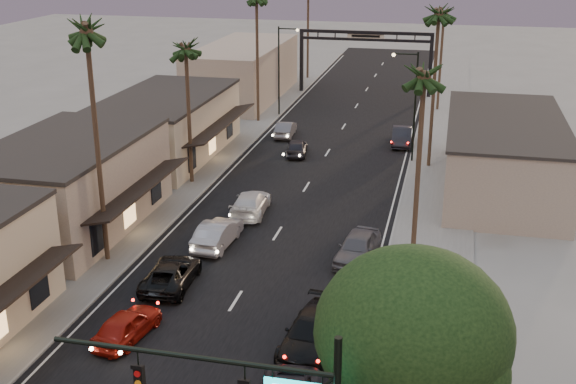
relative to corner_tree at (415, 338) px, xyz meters
The scene contains 26 objects.
ground 34.43m from the corner_tree, 106.23° to the left, with size 200.00×200.00×0.00m, color slate.
road 39.19m from the corner_tree, 104.16° to the left, with size 14.00×120.00×0.02m, color black.
sidewalk_left 48.78m from the corner_tree, 113.07° to the left, with size 5.00×92.00×0.12m, color slate.
sidewalk_right 44.94m from the corner_tree, 89.97° to the left, with size 5.00×92.00×0.12m, color slate.
storefront_mid 29.32m from the corner_tree, 140.47° to the left, with size 8.00×14.00×5.50m, color gray.
storefront_far 41.37m from the corner_tree, 123.05° to the left, with size 8.00×16.00×5.00m, color beige.
storefront_dist 61.86m from the corner_tree, 111.33° to the left, with size 8.00×20.00×6.00m, color gray.
building_right 33.05m from the corner_tree, 82.09° to the left, with size 8.00×18.00×5.00m, color gray.
corner_tree is the anchor object (origin of this frame).
arch 63.26m from the corner_tree, 98.62° to the left, with size 15.20×0.40×7.27m.
streetlight_right 37.64m from the corner_tree, 93.89° to the left, with size 2.13×0.30×9.00m.
streetlight_left 53.15m from the corner_tree, 107.97° to the left, with size 2.13×0.30×9.00m.
palm_lb 24.36m from the corner_tree, 141.17° to the left, with size 3.20×3.20×15.20m.
palm_lc 34.09m from the corner_tree, 122.34° to the left, with size 3.20×3.20×12.20m.
palm_ra 17.45m from the corner_tree, 93.03° to the left, with size 3.20×3.20×13.20m.
palm_rb 37.12m from the corner_tree, 91.37° to the left, with size 3.20×3.20×14.20m.
palm_rc 56.74m from the corner_tree, 90.89° to the left, with size 3.20×3.20×12.20m.
oncoming_red 15.92m from the corner_tree, 152.41° to the left, with size 1.68×4.17×1.42m, color maroon.
oncoming_pickup 18.98m from the corner_tree, 136.88° to the left, with size 2.31×5.01×1.39m, color black.
oncoming_silver 22.51m from the corner_tree, 124.94° to the left, with size 1.68×4.83×1.59m, color gray.
oncoming_white 26.88m from the corner_tree, 117.16° to the left, with size 2.11×5.20×1.51m, color silver.
oncoming_dgrey 39.49m from the corner_tree, 107.69° to the left, with size 1.65×4.09×1.39m, color black.
oncoming_grey_far 45.38m from the corner_tree, 108.34° to the left, with size 1.49×4.28×1.41m, color #57575D.
curbside_black 10.76m from the corner_tree, 120.60° to the left, with size 2.21×5.44×1.58m, color black.
curbside_grey 18.95m from the corner_tree, 102.84° to the left, with size 1.96×4.86×1.66m, color #4A4A4F.
curbside_far 42.86m from the corner_tree, 94.74° to the left, with size 1.64×4.70×1.55m, color black.
Camera 1 is at (10.03, -12.42, 17.88)m, focal length 45.00 mm.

